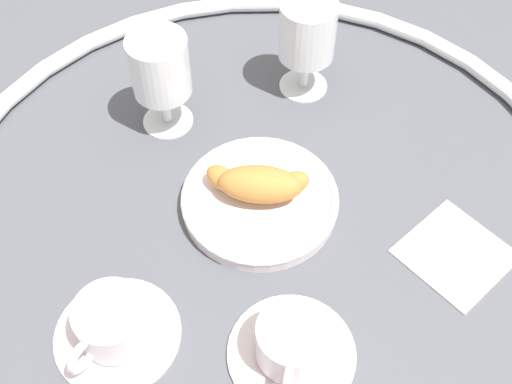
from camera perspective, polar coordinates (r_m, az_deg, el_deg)
name	(u,v)px	position (r m, az deg, el deg)	size (l,w,h in m)	color
ground_plane	(263,214)	(0.79, 0.64, -1.95)	(2.20, 2.20, 0.00)	#4C4F56
table_chrome_rim	(263,208)	(0.78, 0.65, -1.45)	(0.82, 0.82, 0.02)	silver
pastry_plate	(256,201)	(0.78, 0.00, -0.80)	(0.19, 0.19, 0.02)	silver
croissant_large	(256,184)	(0.76, 0.02, 0.70)	(0.13, 0.10, 0.04)	#BC7A38
coffee_cup_near	(292,345)	(0.68, 3.23, -13.39)	(0.14, 0.14, 0.06)	silver
coffee_cup_far	(113,326)	(0.70, -12.52, -11.52)	(0.14, 0.14, 0.06)	silver
juice_glass_left	(160,71)	(0.83, -8.47, 10.55)	(0.08, 0.08, 0.14)	white
juice_glass_right	(307,35)	(0.87, 4.55, 13.67)	(0.08, 0.08, 0.14)	white
folded_napkin	(455,253)	(0.79, 17.23, -5.21)	(0.11, 0.11, 0.01)	silver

